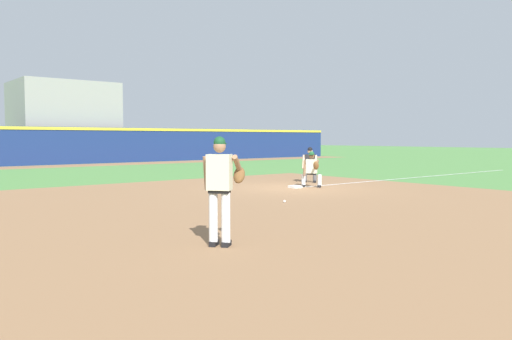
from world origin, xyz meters
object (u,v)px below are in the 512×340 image
(first_base_bag, at_px, (295,187))
(pitcher, at_px, (221,184))
(first_baseman, at_px, (312,168))
(baseball, at_px, (284,201))
(umpire, at_px, (310,163))

(first_base_bag, xyz_separation_m, pitcher, (-7.73, -6.40, 1.01))
(pitcher, height_order, first_baseman, pitcher)
(first_base_bag, relative_size, first_baseman, 0.28)
(pitcher, bearing_deg, baseball, 37.41)
(first_baseman, height_order, umpire, umpire)
(first_base_bag, bearing_deg, first_baseman, -19.29)
(first_base_bag, relative_size, baseball, 5.14)
(baseball, bearing_deg, pitcher, -142.59)
(baseball, relative_size, pitcher, 0.04)
(baseball, height_order, umpire, umpire)
(pitcher, bearing_deg, first_baseman, 36.41)
(baseball, distance_m, umpire, 6.59)
(first_base_bag, distance_m, pitcher, 10.09)
(baseball, height_order, first_baseman, first_baseman)
(baseball, bearing_deg, first_baseman, 35.11)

